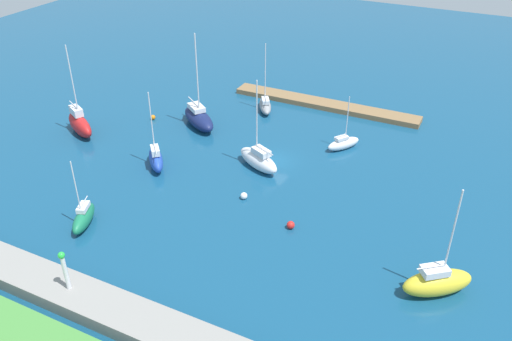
{
  "coord_description": "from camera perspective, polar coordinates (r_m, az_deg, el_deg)",
  "views": [
    {
      "loc": [
        -21.86,
        49.59,
        31.64
      ],
      "look_at": [
        0.0,
        5.34,
        1.5
      ],
      "focal_mm": 37.05,
      "sensor_mm": 36.0,
      "label": 1
    }
  ],
  "objects": [
    {
      "name": "pier_dock",
      "position": [
        76.78,
        7.42,
        7.1
      ],
      "size": [
        27.14,
        2.83,
        0.72
      ],
      "primitive_type": "cube",
      "color": "olive",
      "rests_on": "ground"
    },
    {
      "name": "mooring_buoy_red",
      "position": [
        51.66,
        3.77,
        -5.89
      ],
      "size": [
        0.79,
        0.79,
        0.79
      ],
      "primitive_type": "sphere",
      "color": "red",
      "rests_on": "water"
    },
    {
      "name": "sailboat_blue_inner_mooring",
      "position": [
        61.9,
        -10.77,
        1.3
      ],
      "size": [
        4.61,
        4.87,
        9.23
      ],
      "rotation": [
        0.0,
        0.0,
        5.45
      ],
      "color": "#2347B2",
      "rests_on": "water"
    },
    {
      "name": "water",
      "position": [
        62.76,
        2.16,
        1.11
      ],
      "size": [
        160.0,
        160.0,
        0.0
      ],
      "primitive_type": "plane",
      "color": "navy",
      "rests_on": "ground"
    },
    {
      "name": "sailboat_yellow_mid_basin",
      "position": [
        46.78,
        18.97,
        -11.29
      ],
      "size": [
        6.13,
        5.51,
        10.22
      ],
      "rotation": [
        0.0,
        0.0,
        3.81
      ],
      "color": "yellow",
      "rests_on": "water"
    },
    {
      "name": "sailboat_white_lone_south",
      "position": [
        60.64,
        0.28,
        1.21
      ],
      "size": [
        6.52,
        4.56,
        10.67
      ],
      "rotation": [
        0.0,
        0.0,
        5.83
      ],
      "color": "white",
      "rests_on": "water"
    },
    {
      "name": "sailboat_white_far_south",
      "position": [
        65.7,
        9.41,
        2.93
      ],
      "size": [
        3.72,
        4.56,
        6.89
      ],
      "rotation": [
        0.0,
        0.0,
        4.11
      ],
      "color": "white",
      "rests_on": "water"
    },
    {
      "name": "sailboat_green_near_pier",
      "position": [
        54.34,
        -18.12,
        -4.84
      ],
      "size": [
        3.14,
        4.96,
        7.4
      ],
      "rotation": [
        0.0,
        0.0,
        1.96
      ],
      "color": "#19724C",
      "rests_on": "water"
    },
    {
      "name": "breakwater",
      "position": [
        43.6,
        -13.84,
        -15.1
      ],
      "size": [
        64.49,
        3.61,
        1.29
      ],
      "primitive_type": "cube",
      "color": "gray",
      "rests_on": "ground"
    },
    {
      "name": "mooring_buoy_orange",
      "position": [
        73.7,
        -11.07,
        5.66
      ],
      "size": [
        0.66,
        0.66,
        0.66
      ],
      "primitive_type": "sphere",
      "color": "orange",
      "rests_on": "water"
    },
    {
      "name": "sailboat_red_east_end",
      "position": [
        71.75,
        -18.51,
        4.83
      ],
      "size": [
        6.58,
        4.59,
        11.91
      ],
      "rotation": [
        0.0,
        0.0,
        2.66
      ],
      "color": "red",
      "rests_on": "water"
    },
    {
      "name": "sailboat_navy_center_basin",
      "position": [
        70.6,
        -6.22,
        5.68
      ],
      "size": [
        7.55,
        6.45,
        12.64
      ],
      "rotation": [
        0.0,
        0.0,
        2.52
      ],
      "color": "#141E4C",
      "rests_on": "water"
    },
    {
      "name": "sailboat_gray_by_breakwater",
      "position": [
        74.73,
        1.0,
        7.08
      ],
      "size": [
        4.05,
        5.32,
        9.61
      ],
      "rotation": [
        0.0,
        0.0,
        5.25
      ],
      "color": "gray",
      "rests_on": "water"
    },
    {
      "name": "harbor_beacon",
      "position": [
        44.86,
        -19.98,
        -9.86
      ],
      "size": [
        0.56,
        0.56,
        3.73
      ],
      "color": "silver",
      "rests_on": "breakwater"
    },
    {
      "name": "mooring_buoy_white",
      "position": [
        55.69,
        -1.32,
        -2.75
      ],
      "size": [
        0.75,
        0.75,
        0.75
      ],
      "primitive_type": "sphere",
      "color": "white",
      "rests_on": "water"
    }
  ]
}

